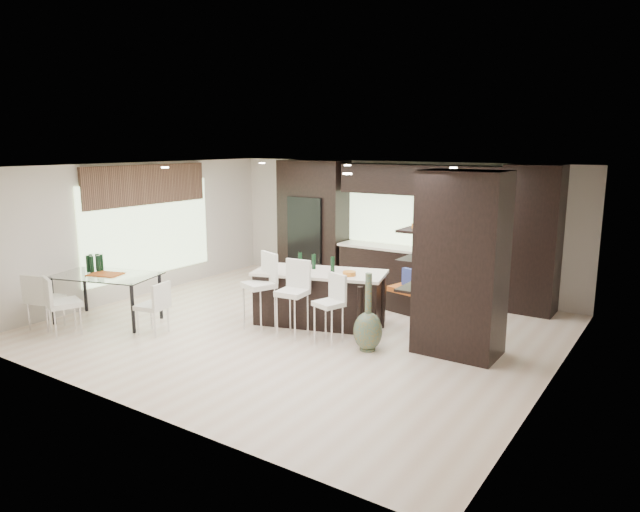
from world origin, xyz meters
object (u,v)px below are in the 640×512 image
Objects in this scene: chair_near at (64,307)px; chair_far at (45,303)px; kitchen_island at (320,297)px; stool_left at (259,299)px; stool_right at (329,316)px; dining_table at (107,298)px; floor_vase at (368,312)px; chair_end at (152,310)px; stool_mid at (292,306)px; bench at (420,302)px.

chair_far is at bearing -160.98° from chair_near.
stool_left reaches higher than kitchen_island.
dining_table is (-3.82, -1.20, -0.02)m from stool_right.
chair_near is at bearing -154.83° from floor_vase.
kitchen_island is 1.06m from stool_left.
chair_near is 1.43m from chair_end.
chair_end is (-1.97, -1.97, -0.06)m from kitchen_island.
chair_far is (-3.00, -1.98, -0.08)m from stool_left.
stool_mid is at bearing -70.25° from chair_end.
chair_far is 1.90m from chair_end.
dining_table is (-2.46, -1.17, -0.10)m from stool_left.
kitchen_island is 3.71m from dining_table.
floor_vase is 4.94m from chair_near.
stool_mid is at bearing 3.44° from dining_table.
dining_table is at bearing -163.96° from floor_vase.
stool_right is (0.68, 0.02, -0.06)m from stool_mid.
kitchen_island is 0.80m from stool_mid.
stool_mid is at bearing 12.28° from chair_far.
kitchen_island is 2.79m from chair_end.
bench is at bearing 55.18° from stool_mid.
stool_mid is (0.68, 0.01, -0.02)m from stool_left.
bench is 5.54m from dining_table.
stool_left is at bearing -147.46° from kitchen_island.
stool_mid reaches higher than chair_end.
chair_far is at bearing -126.22° from stool_left.
kitchen_island is at bearing 15.04° from dining_table.
stool_right is 0.51× the size of dining_table.
kitchen_island reaches higher than dining_table.
stool_right reaches higher than dining_table.
dining_table is at bearing -134.17° from stool_left.
chair_far reaches higher than chair_end.
kitchen_island is at bearing -118.26° from bench.
floor_vase reaches higher than stool_right.
stool_mid reaches higher than chair_near.
kitchen_island is 4.20m from chair_near.
chair_far is (-5.01, -2.09, -0.15)m from floor_vase.
bench is 1.52× the size of chair_end.
stool_left is 1.15× the size of chair_near.
chair_near is at bearing -134.64° from stool_right.
chair_near is (-3.82, -2.02, 0.01)m from stool_right.
chair_near is at bearing -107.13° from dining_table.
stool_left is 0.68m from stool_mid.
chair_end is at bearing -117.39° from stool_left.
chair_end is at bearing -158.72° from floor_vase.
chair_end reaches higher than bench.
chair_near is (-3.14, -1.99, -0.05)m from stool_mid.
kitchen_island is at bearing 21.01° from chair_far.
chair_end is at bearing -17.13° from dining_table.
stool_left is at bearing -58.95° from chair_end.
chair_end is (1.17, 0.00, -0.02)m from dining_table.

